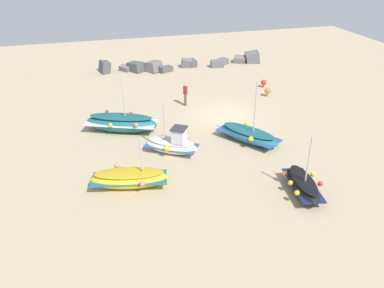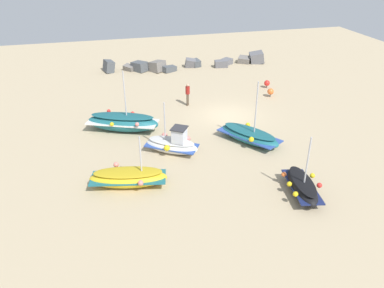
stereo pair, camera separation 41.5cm
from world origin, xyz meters
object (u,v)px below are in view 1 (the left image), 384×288
at_px(mooring_buoy_0, 264,83).
at_px(fishing_boat_2, 121,123).
at_px(fishing_boat_4, 303,185).
at_px(person_walking, 185,93).
at_px(mooring_buoy_1, 268,91).
at_px(fishing_boat_0, 248,135).
at_px(fishing_boat_3, 172,144).
at_px(fishing_boat_1, 129,178).

bearing_deg(mooring_buoy_0, fishing_boat_2, -157.30).
xyz_separation_m(fishing_boat_4, mooring_buoy_0, (4.71, 14.60, -0.03)).
relative_size(person_walking, mooring_buoy_1, 2.42).
bearing_deg(fishing_boat_0, person_walking, -15.39).
relative_size(fishing_boat_2, fishing_boat_3, 1.50).
height_order(mooring_buoy_0, mooring_buoy_1, mooring_buoy_1).
bearing_deg(fishing_boat_3, fishing_boat_4, -13.98).
xyz_separation_m(fishing_boat_0, fishing_boat_1, (-7.74, -2.99, 0.04)).
bearing_deg(fishing_boat_2, mooring_buoy_1, -141.88).
distance_m(fishing_boat_1, fishing_boat_2, 6.53).
xyz_separation_m(person_walking, mooring_buoy_0, (7.36, 2.08, -0.57)).
relative_size(fishing_boat_4, person_walking, 1.95).
bearing_deg(person_walking, fishing_boat_4, 133.55).
xyz_separation_m(fishing_boat_4, mooring_buoy_1, (4.10, 12.58, 0.00)).
xyz_separation_m(fishing_boat_0, mooring_buoy_0, (5.10, 8.75, -0.01)).
bearing_deg(fishing_boat_0, mooring_buoy_0, -64.36).
xyz_separation_m(fishing_boat_3, fishing_boat_4, (5.25, -5.72, -0.09)).
xyz_separation_m(fishing_boat_1, fishing_boat_2, (0.36, 6.52, 0.14)).
xyz_separation_m(fishing_boat_2, mooring_buoy_1, (11.88, 3.21, -0.16)).
relative_size(fishing_boat_3, person_walking, 1.95).
bearing_deg(fishing_boat_4, fishing_boat_1, 79.79).
bearing_deg(mooring_buoy_0, mooring_buoy_1, -106.60).
xyz_separation_m(fishing_boat_2, person_walking, (5.12, 3.14, 0.37)).
distance_m(fishing_boat_1, mooring_buoy_1, 15.64).
distance_m(person_walking, mooring_buoy_0, 7.67).
bearing_deg(fishing_boat_4, person_walking, 21.12).
distance_m(person_walking, mooring_buoy_1, 6.78).
distance_m(fishing_boat_4, mooring_buoy_1, 13.23).
xyz_separation_m(fishing_boat_3, mooring_buoy_0, (9.96, 8.88, -0.12)).
bearing_deg(fishing_boat_3, fishing_boat_2, 158.14).
height_order(fishing_boat_0, fishing_boat_4, fishing_boat_0).
bearing_deg(fishing_boat_3, fishing_boat_1, -101.81).
bearing_deg(fishing_boat_0, fishing_boat_4, 149.81).
bearing_deg(fishing_boat_1, person_walking, -107.93).
distance_m(fishing_boat_3, person_walking, 7.29).
height_order(fishing_boat_3, mooring_buoy_0, fishing_boat_3).
distance_m(fishing_boat_0, fishing_boat_3, 4.86).
height_order(fishing_boat_3, fishing_boat_4, fishing_boat_4).
xyz_separation_m(fishing_boat_1, mooring_buoy_1, (12.25, 9.73, -0.02)).
bearing_deg(fishing_boat_4, mooring_buoy_0, -8.74).
bearing_deg(mooring_buoy_0, fishing_boat_4, -107.87).
height_order(fishing_boat_1, fishing_boat_3, fishing_boat_3).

